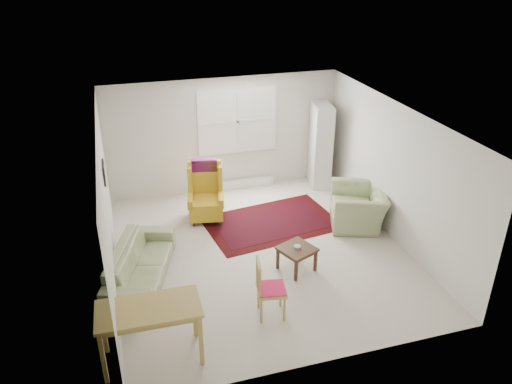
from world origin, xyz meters
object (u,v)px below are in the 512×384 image
object	(u,v)px
cabinet	(321,146)
desk_chair	(271,288)
armchair	(358,204)
coffee_table	(297,259)
sofa	(140,257)
desk	(151,333)
wingback_chair	(206,193)
stool	(215,197)

from	to	relation	value
cabinet	desk_chair	distance (m)	4.71
desk_chair	armchair	bearing A→B (deg)	-39.89
desk_chair	coffee_table	bearing A→B (deg)	-28.56
sofa	armchair	size ratio (longest dim) A/B	1.76
armchair	desk_chair	distance (m)	3.21
armchair	coffee_table	size ratio (longest dim) A/B	2.14
coffee_table	armchair	bearing A→B (deg)	33.62
coffee_table	desk	size ratio (longest dim) A/B	0.40
wingback_chair	armchair	bearing A→B (deg)	-8.58
coffee_table	desk	xyz separation A→B (m)	(-2.52, -1.35, 0.20)
cabinet	desk_chair	size ratio (longest dim) A/B	1.98
armchair	cabinet	xyz separation A→B (m)	(0.00, 1.92, 0.49)
stool	desk_chair	world-z (taller)	desk_chair
cabinet	stool	bearing A→B (deg)	-161.24
stool	desk	xyz separation A→B (m)	(-1.68, -3.97, 0.21)
sofa	desk	size ratio (longest dim) A/B	1.52
coffee_table	desk_chair	xyz separation A→B (m)	(-0.76, -0.96, 0.25)
sofa	wingback_chair	world-z (taller)	wingback_chair
sofa	coffee_table	world-z (taller)	sofa
desk	desk_chair	bearing A→B (deg)	12.37
desk_chair	sofa	bearing A→B (deg)	59.98
armchair	wingback_chair	xyz separation A→B (m)	(-2.79, 1.01, 0.14)
sofa	coffee_table	size ratio (longest dim) A/B	3.77
armchair	stool	distance (m)	2.94
wingback_chair	cabinet	world-z (taller)	cabinet
wingback_chair	stool	distance (m)	0.68
armchair	wingback_chair	world-z (taller)	wingback_chair
wingback_chair	desk_chair	xyz separation A→B (m)	(0.35, -3.09, -0.12)
armchair	sofa	bearing A→B (deg)	-61.23
stool	desk_chair	size ratio (longest dim) A/B	0.43
wingback_chair	desk	size ratio (longest dim) A/B	0.89
wingback_chair	desk	xyz separation A→B (m)	(-1.41, -3.48, -0.17)
wingback_chair	coffee_table	size ratio (longest dim) A/B	2.21
armchair	coffee_table	world-z (taller)	armchair
stool	desk_chair	xyz separation A→B (m)	(0.07, -3.59, 0.27)
armchair	cabinet	distance (m)	1.98
sofa	cabinet	bearing A→B (deg)	-40.71
wingback_chair	coffee_table	xyz separation A→B (m)	(1.11, -2.13, -0.37)
stool	desk_chair	bearing A→B (deg)	-88.83
wingback_chair	desk_chair	size ratio (longest dim) A/B	1.24
wingback_chair	desk	distance (m)	3.75
sofa	coffee_table	bearing A→B (deg)	-83.06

